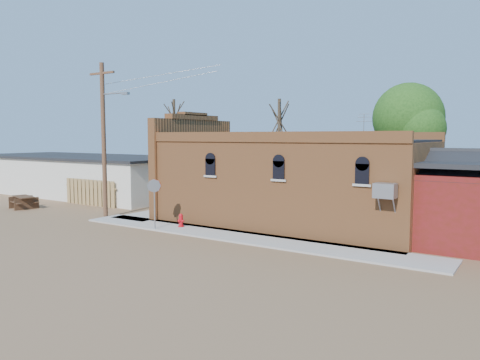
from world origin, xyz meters
The scene contains 14 objects.
ground centered at (0.00, 0.00, 0.00)m, with size 120.00×120.00×0.00m, color brown.
sidewalk_south centered at (1.50, 0.90, 0.04)m, with size 19.00×2.20×0.08m, color #9E9991.
sidewalk_west centered at (-6.30, 6.00, 0.04)m, with size 2.60×10.00×0.08m, color #9E9991.
brick_bar centered at (1.64, 5.49, 2.34)m, with size 16.40×7.97×6.30m.
storage_building centered at (-19.00, 8.00, 1.60)m, with size 20.40×8.40×3.17m.
wood_fence centered at (-12.80, 3.80, 0.90)m, with size 5.20×0.10×1.80m, color olive, non-canonical shape.
utility_pole centered at (-8.14, 1.20, 4.77)m, with size 3.12×0.26×9.00m.
tree_bare_near centered at (-3.00, 13.00, 5.96)m, with size 2.80×2.80×7.65m.
tree_bare_far centered at (-14.00, 14.00, 6.36)m, with size 2.80×2.80×8.16m.
tree_leafy centered at (6.00, 13.50, 5.93)m, with size 4.40×4.40×8.15m.
fire_hydrant centered at (-2.28, 1.08, 0.42)m, with size 0.40×0.40×0.69m.
stop_sign centered at (-3.09, 0.00, 2.03)m, with size 0.52×0.54×2.54m.
trash_barrel centered at (-7.30, 5.89, 0.49)m, with size 0.53×0.53×0.82m, color navy.
picnic_table centered at (-15.40, 0.50, 0.54)m, with size 2.29×1.94×0.82m.
Camera 1 is at (13.48, -17.29, 4.79)m, focal length 35.00 mm.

